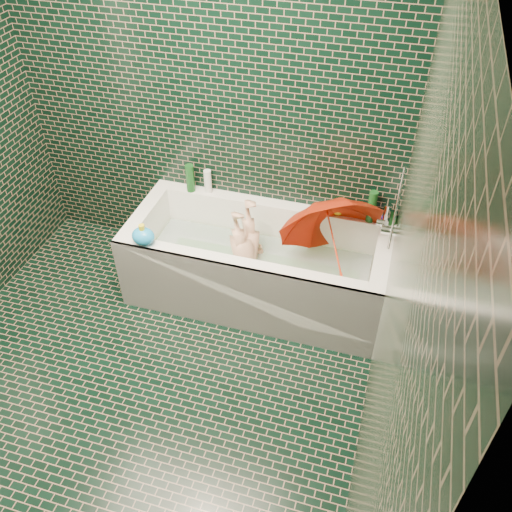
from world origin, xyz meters
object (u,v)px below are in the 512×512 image
(bathtub, at_px, (257,271))
(rubber_duck, at_px, (339,210))
(umbrella, at_px, (334,243))
(child, at_px, (248,259))
(bath_toy, at_px, (143,236))

(bathtub, xyz_separation_m, rubber_duck, (0.47, 0.34, 0.38))
(umbrella, bearing_deg, child, 164.27)
(child, bearing_deg, rubber_duck, 142.39)
(bathtub, relative_size, bath_toy, 11.15)
(bathtub, bearing_deg, child, -172.15)
(bathtub, distance_m, bath_toy, 0.82)
(child, height_order, bath_toy, bath_toy)
(bathtub, xyz_separation_m, child, (-0.06, -0.01, 0.10))
(bathtub, xyz_separation_m, umbrella, (0.49, 0.04, 0.33))
(umbrella, xyz_separation_m, bath_toy, (-1.13, -0.35, 0.07))
(umbrella, distance_m, bath_toy, 1.19)
(child, xyz_separation_m, rubber_duck, (0.53, 0.35, 0.28))
(child, height_order, rubber_duck, rubber_duck)
(umbrella, xyz_separation_m, rubber_duck, (-0.03, 0.30, 0.05))
(bathtub, bearing_deg, umbrella, 4.88)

